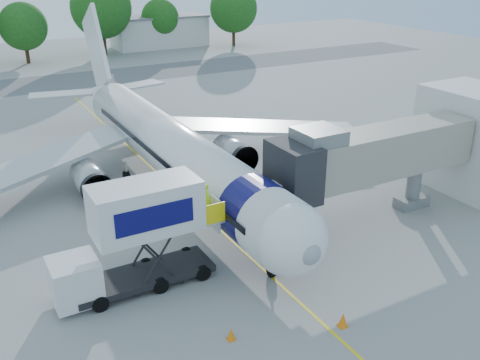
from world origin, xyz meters
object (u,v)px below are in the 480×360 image
aircraft (168,146)px  ground_tug (423,311)px  jet_bridge (364,157)px  catering_hiloader (135,238)px

aircraft → ground_tug: size_ratio=9.51×
jet_bridge → ground_tug: size_ratio=3.50×
aircraft → catering_hiloader: aircraft is taller
jet_bridge → catering_hiloader: 14.35m
jet_bridge → catering_hiloader: bearing=-180.0°
ground_tug → jet_bridge: bearing=42.4°
aircraft → ground_tug: (3.79, -20.23, -2.21)m
jet_bridge → ground_tug: bearing=-114.8°
catering_hiloader → ground_tug: (10.06, -9.11, -2.02)m
jet_bridge → catering_hiloader: size_ratio=1.64×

